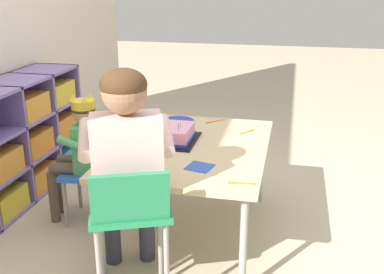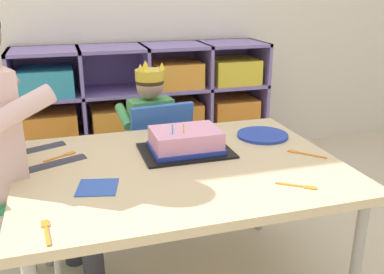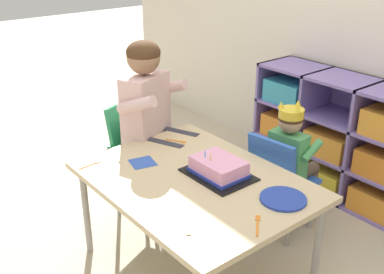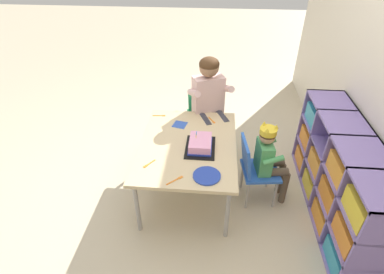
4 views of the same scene
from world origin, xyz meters
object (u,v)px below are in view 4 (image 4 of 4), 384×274
object	(u,v)px
adult_helper_seated	(210,100)
fork_near_child_seat	(149,164)
classroom_chair_adult_side	(206,114)
fork_scattered_mid_table	(176,180)
classroom_chair_blue	(254,167)
birthday_cake_on_tray	(200,144)
fork_by_napkin	(160,116)
child_with_crown	(269,155)
activity_table	(188,147)
fork_beside_plate_stack	(212,121)
paper_plate_stack	(207,176)

from	to	relation	value
adult_helper_seated	fork_near_child_seat	xyz separation A→B (m)	(0.87, -0.45, -0.14)
classroom_chair_adult_side	fork_scattered_mid_table	bearing A→B (deg)	-120.80
classroom_chair_adult_side	adult_helper_seated	size ratio (longest dim) A/B	0.65
classroom_chair_blue	birthday_cake_on_tray	bearing A→B (deg)	84.25
classroom_chair_adult_side	fork_by_napkin	bearing A→B (deg)	-175.22
birthday_cake_on_tray	fork_scattered_mid_table	distance (m)	0.44
child_with_crown	fork_scattered_mid_table	world-z (taller)	child_with_crown
activity_table	fork_beside_plate_stack	distance (m)	0.44
fork_near_child_seat	classroom_chair_adult_side	bearing A→B (deg)	13.01
child_with_crown	fork_near_child_seat	size ratio (longest dim) A/B	7.28
activity_table	fork_beside_plate_stack	world-z (taller)	fork_beside_plate_stack
classroom_chair_blue	fork_near_child_seat	distance (m)	0.93
activity_table	child_with_crown	xyz separation A→B (m)	(0.03, 0.70, -0.02)
fork_beside_plate_stack	fork_near_child_seat	distance (m)	0.85
activity_table	adult_helper_seated	size ratio (longest dim) A/B	1.01
adult_helper_seated	birthday_cake_on_tray	size ratio (longest dim) A/B	3.29
paper_plate_stack	fork_scattered_mid_table	bearing A→B (deg)	-74.97
classroom_chair_adult_side	paper_plate_stack	bearing A→B (deg)	-109.28
birthday_cake_on_tray	activity_table	bearing A→B (deg)	-114.37
activity_table	fork_near_child_seat	size ratio (longest dim) A/B	10.10
classroom_chair_adult_side	fork_beside_plate_stack	distance (m)	0.30
adult_helper_seated	fork_near_child_seat	world-z (taller)	adult_helper_seated
child_with_crown	paper_plate_stack	bearing A→B (deg)	119.11
child_with_crown	paper_plate_stack	xyz separation A→B (m)	(0.38, -0.51, 0.06)
paper_plate_stack	fork_near_child_seat	world-z (taller)	paper_plate_stack
child_with_crown	classroom_chair_blue	bearing A→B (deg)	89.36
classroom_chair_blue	fork_beside_plate_stack	distance (m)	0.61
child_with_crown	fork_by_napkin	xyz separation A→B (m)	(-0.47, -1.02, 0.06)
activity_table	classroom_chair_adult_side	distance (m)	0.69
child_with_crown	classroom_chair_adult_side	xyz separation A→B (m)	(-0.70, -0.57, -0.03)
classroom_chair_blue	fork_beside_plate_stack	world-z (taller)	classroom_chair_blue
birthday_cake_on_tray	fork_beside_plate_stack	xyz separation A→B (m)	(-0.45, 0.09, -0.03)
classroom_chair_adult_side	fork_by_napkin	world-z (taller)	classroom_chair_adult_side
child_with_crown	fork_near_child_seat	xyz separation A→B (m)	(0.28, -0.98, 0.06)
classroom_chair_adult_side	fork_near_child_seat	bearing A→B (deg)	-134.88
fork_near_child_seat	paper_plate_stack	bearing A→B (deg)	-66.71
classroom_chair_blue	fork_beside_plate_stack	size ratio (longest dim) A/B	5.52
birthday_cake_on_tray	fork_beside_plate_stack	bearing A→B (deg)	169.13
classroom_chair_blue	paper_plate_stack	xyz separation A→B (m)	(0.36, -0.40, 0.19)
classroom_chair_blue	classroom_chair_adult_side	xyz separation A→B (m)	(-0.71, -0.46, 0.10)
classroom_chair_adult_side	fork_scattered_mid_table	xyz separation A→B (m)	(1.14, -0.17, 0.09)
paper_plate_stack	fork_by_napkin	xyz separation A→B (m)	(-0.85, -0.50, -0.00)
birthday_cake_on_tray	fork_near_child_seat	size ratio (longest dim) A/B	3.03
child_with_crown	adult_helper_seated	world-z (taller)	adult_helper_seated
adult_helper_seated	fork_by_napkin	xyz separation A→B (m)	(0.13, -0.49, -0.14)
classroom_chair_blue	birthday_cake_on_tray	world-z (taller)	birthday_cake_on_tray
birthday_cake_on_tray	fork_near_child_seat	bearing A→B (deg)	-57.17
adult_helper_seated	classroom_chair_blue	bearing A→B (deg)	-77.82
classroom_chair_blue	birthday_cake_on_tray	size ratio (longest dim) A/B	1.91
classroom_chair_adult_side	paper_plate_stack	xyz separation A→B (m)	(1.08, 0.06, 0.09)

